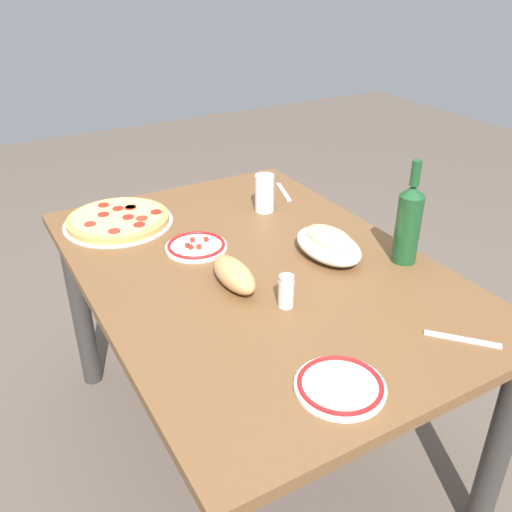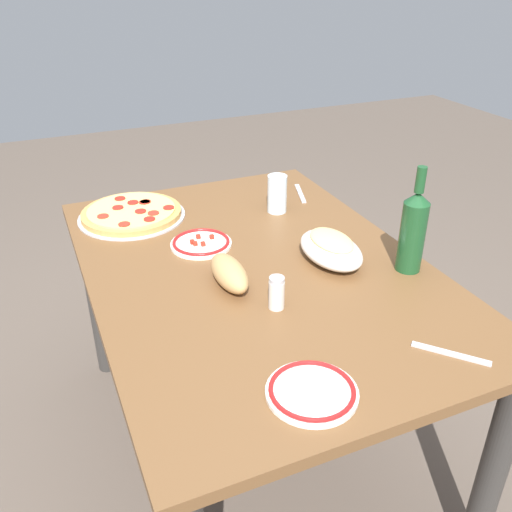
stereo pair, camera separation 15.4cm
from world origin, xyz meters
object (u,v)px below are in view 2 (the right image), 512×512
baked_pasta_dish (331,248)px  side_plate_near (312,391)px  wine_bottle (413,230)px  bread_loaf (229,273)px  spice_shaker (277,293)px  water_glass (277,194)px  dining_table (256,297)px  side_plate_far (201,243)px  pepperoni_pizza (132,213)px

baked_pasta_dish → side_plate_near: baked_pasta_dish is taller
baked_pasta_dish → side_plate_near: 0.56m
wine_bottle → bread_loaf: size_ratio=1.59×
spice_shaker → water_glass: bearing=-25.3°
spice_shaker → dining_table: bearing=-9.8°
side_plate_far → water_glass: bearing=-66.6°
wine_bottle → bread_loaf: (0.12, 0.49, -0.09)m
dining_table → pepperoni_pizza: (0.46, 0.25, 0.12)m
dining_table → baked_pasta_dish: baked_pasta_dish is taller
pepperoni_pizza → side_plate_near: size_ratio=1.88×
pepperoni_pizza → baked_pasta_dish: baked_pasta_dish is taller
pepperoni_pizza → bread_loaf: 0.55m
dining_table → water_glass: bearing=-34.2°
pepperoni_pizza → water_glass: bearing=-107.6°
pepperoni_pizza → side_plate_far: 0.32m
baked_pasta_dish → water_glass: (0.37, -0.00, 0.02)m
dining_table → side_plate_near: size_ratio=7.01×
pepperoni_pizza → side_plate_near: bearing=-171.3°
baked_pasta_dish → bread_loaf: size_ratio=1.27×
dining_table → wine_bottle: size_ratio=4.39×
side_plate_far → side_plate_near: bearing=-179.8°
dining_table → water_glass: size_ratio=10.26×
baked_pasta_dish → wine_bottle: size_ratio=0.80×
pepperoni_pizza → baked_pasta_dish: bearing=-138.4°
side_plate_near → spice_shaker: size_ratio=2.16×
wine_bottle → side_plate_far: wine_bottle is taller
wine_bottle → water_glass: wine_bottle is taller
bread_loaf → water_glass: bearing=-39.9°
wine_bottle → dining_table: bearing=64.0°
dining_table → side_plate_far: bearing=31.0°
dining_table → bread_loaf: bread_loaf is taller
baked_pasta_dish → bread_loaf: (-0.01, 0.31, -0.01)m
pepperoni_pizza → baked_pasta_dish: size_ratio=1.47×
wine_bottle → side_plate_near: bearing=124.8°
dining_table → pepperoni_pizza: pepperoni_pizza is taller
pepperoni_pizza → baked_pasta_dish: 0.69m
pepperoni_pizza → wine_bottle: (-0.65, -0.63, 0.11)m
water_glass → side_plate_near: bearing=159.3°
dining_table → spice_shaker: (-0.21, 0.04, 0.15)m
side_plate_near → bread_loaf: size_ratio=0.99×
side_plate_far → bread_loaf: 0.24m
baked_pasta_dish → wine_bottle: wine_bottle is taller
baked_pasta_dish → bread_loaf: bearing=91.6°
pepperoni_pizza → side_plate_near: 0.99m
baked_pasta_dish → side_plate_near: size_ratio=1.28×
dining_table → spice_shaker: size_ratio=15.13×
pepperoni_pizza → bread_loaf: size_ratio=1.87×
dining_table → baked_pasta_dish: (-0.06, -0.21, 0.15)m
water_glass → bread_loaf: size_ratio=0.68×
baked_pasta_dish → spice_shaker: spice_shaker is taller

